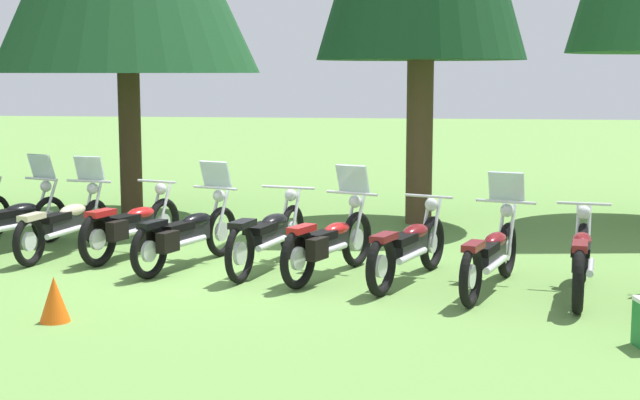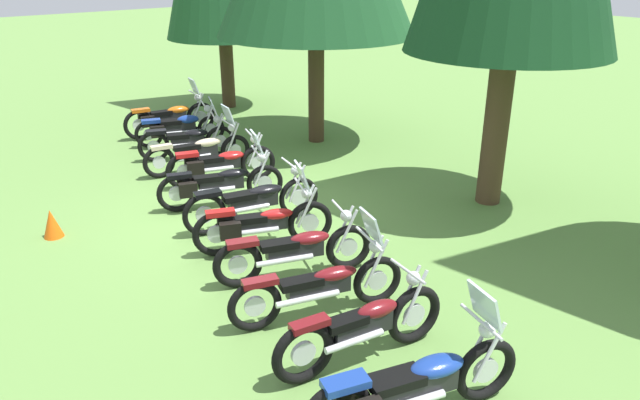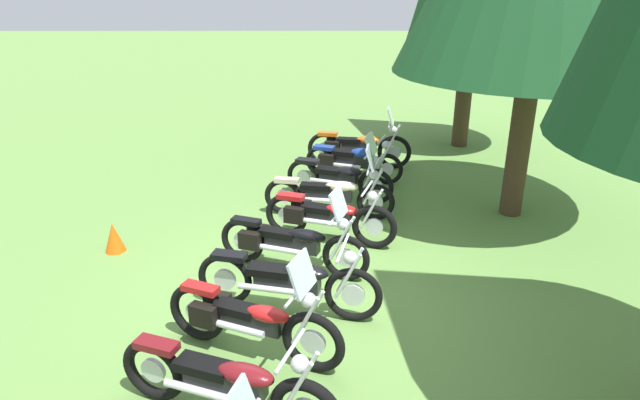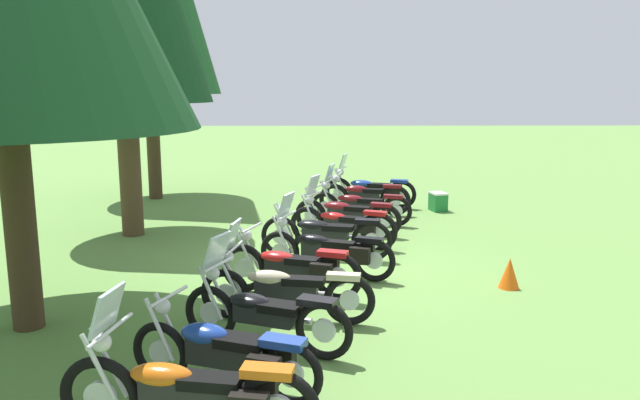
# 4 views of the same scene
# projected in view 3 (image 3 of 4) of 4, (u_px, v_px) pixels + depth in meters

# --- Properties ---
(ground_plane) EXTENTS (80.00, 80.00, 0.00)m
(ground_plane) POSITION_uv_depth(u_px,v_px,m) (297.00, 288.00, 7.64)
(ground_plane) COLOR #608C42
(motorcycle_0) EXTENTS (0.85, 2.35, 1.39)m
(motorcycle_0) POSITION_uv_depth(u_px,v_px,m) (358.00, 146.00, 12.39)
(motorcycle_0) COLOR black
(motorcycle_0) RESTS_ON ground_plane
(motorcycle_1) EXTENTS (1.00, 2.04, 0.99)m
(motorcycle_1) POSITION_uv_depth(u_px,v_px,m) (351.00, 160.00, 11.58)
(motorcycle_1) COLOR black
(motorcycle_1) RESTS_ON ground_plane
(motorcycle_2) EXTENTS (0.99, 2.07, 1.36)m
(motorcycle_2) POSITION_uv_depth(u_px,v_px,m) (340.00, 176.00, 10.57)
(motorcycle_2) COLOR black
(motorcycle_2) RESTS_ON ground_plane
(motorcycle_3) EXTENTS (0.73, 2.35, 1.35)m
(motorcycle_3) POSITION_uv_depth(u_px,v_px,m) (331.00, 193.00, 9.75)
(motorcycle_3) COLOR black
(motorcycle_3) RESTS_ON ground_plane
(motorcycle_4) EXTENTS (0.97, 2.14, 1.02)m
(motorcycle_4) POSITION_uv_depth(u_px,v_px,m) (327.00, 216.00, 8.84)
(motorcycle_4) COLOR black
(motorcycle_4) RESTS_ON ground_plane
(motorcycle_5) EXTENTS (1.04, 2.23, 1.36)m
(motorcycle_5) POSITION_uv_depth(u_px,v_px,m) (290.00, 242.00, 7.95)
(motorcycle_5) COLOR black
(motorcycle_5) RESTS_ON ground_plane
(motorcycle_6) EXTENTS (0.86, 2.39, 1.02)m
(motorcycle_6) POSITION_uv_depth(u_px,v_px,m) (289.00, 281.00, 6.93)
(motorcycle_6) COLOR black
(motorcycle_6) RESTS_ON ground_plane
(motorcycle_7) EXTENTS (1.06, 2.09, 1.38)m
(motorcycle_7) POSITION_uv_depth(u_px,v_px,m) (250.00, 319.00, 6.15)
(motorcycle_7) COLOR black
(motorcycle_7) RESTS_ON ground_plane
(motorcycle_8) EXTENTS (1.01, 2.25, 1.01)m
(motorcycle_8) POSITION_uv_depth(u_px,v_px,m) (227.00, 383.00, 5.21)
(motorcycle_8) COLOR black
(motorcycle_8) RESTS_ON ground_plane
(traffic_cone) EXTENTS (0.32, 0.32, 0.48)m
(traffic_cone) POSITION_uv_depth(u_px,v_px,m) (114.00, 237.00, 8.60)
(traffic_cone) COLOR #EA590F
(traffic_cone) RESTS_ON ground_plane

